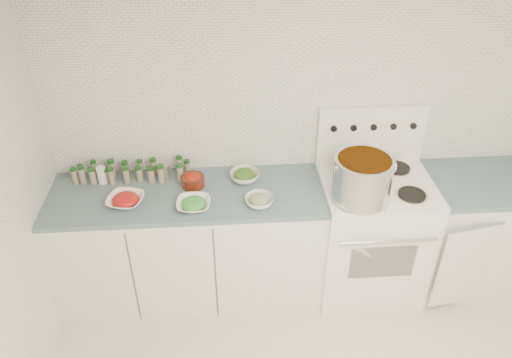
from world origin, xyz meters
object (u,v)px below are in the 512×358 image
stock_pot (362,177)px  bowl_snowpea (194,204)px  stove (369,231)px  bowl_tomato (125,200)px

stock_pot → bowl_snowpea: size_ratio=1.73×
stove → bowl_snowpea: bearing=-172.6°
stock_pot → bowl_snowpea: (-1.07, 0.02, -0.17)m
stove → bowl_snowpea: (-1.25, -0.16, 0.43)m
bowl_snowpea → bowl_tomato: bearing=170.8°
bowl_snowpea → stove: bearing=7.4°
stock_pot → bowl_tomato: (-1.52, 0.09, -0.17)m
bowl_tomato → bowl_snowpea: size_ratio=1.22×
stove → bowl_tomato: bearing=-176.9°
stock_pot → bowl_tomato: size_ratio=1.41×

